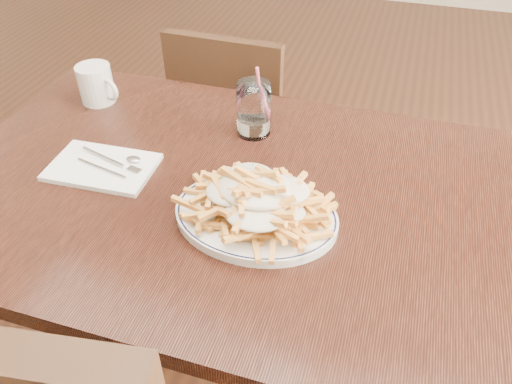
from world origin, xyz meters
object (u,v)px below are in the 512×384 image
(table, at_px, (222,212))
(coffee_mug, at_px, (97,84))
(fries_plate, at_px, (256,215))
(loaded_fries, at_px, (256,195))
(water_glass, at_px, (254,112))
(chair_far, at_px, (235,125))

(table, height_order, coffee_mug, coffee_mug)
(coffee_mug, bearing_deg, fries_plate, -30.92)
(table, distance_m, loaded_fries, 0.19)
(fries_plate, bearing_deg, loaded_fries, -153.43)
(table, xyz_separation_m, coffee_mug, (-0.43, 0.24, 0.13))
(fries_plate, relative_size, coffee_mug, 3.08)
(table, bearing_deg, fries_plate, -38.06)
(table, xyz_separation_m, loaded_fries, (0.10, -0.08, 0.14))
(loaded_fries, height_order, water_glass, water_glass)
(loaded_fries, bearing_deg, table, 141.94)
(water_glass, bearing_deg, loaded_fries, -71.86)
(table, bearing_deg, coffee_mug, 150.98)
(water_glass, bearing_deg, coffee_mug, 176.84)
(loaded_fries, distance_m, water_glass, 0.31)
(loaded_fries, relative_size, water_glass, 1.74)
(chair_far, relative_size, loaded_fries, 2.69)
(water_glass, xyz_separation_m, coffee_mug, (-0.43, 0.02, -0.01))
(chair_far, bearing_deg, water_glass, -64.80)
(table, distance_m, fries_plate, 0.16)
(loaded_fries, xyz_separation_m, water_glass, (-0.10, 0.29, -0.01))
(chair_far, relative_size, water_glass, 4.70)
(chair_far, distance_m, fries_plate, 0.85)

